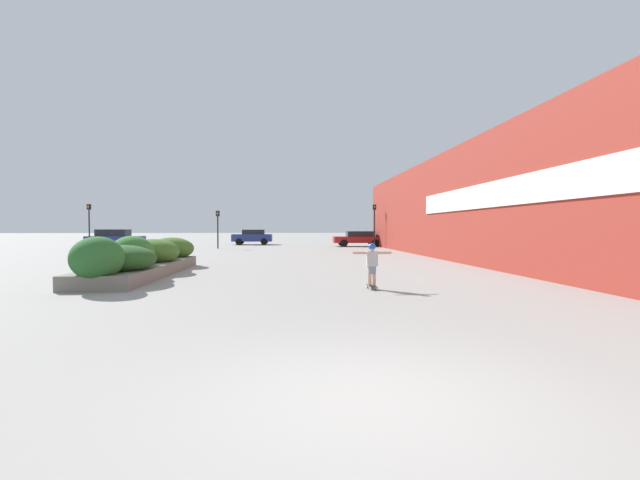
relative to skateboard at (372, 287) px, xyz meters
name	(u,v)px	position (x,y,z in m)	size (l,w,h in m)	color
ground_plane	(373,402)	(-1.47, -7.59, -0.07)	(300.00, 300.00, 0.00)	gray
building_wall_right	(463,204)	(6.16, 8.56, 2.79)	(0.67, 41.79, 5.70)	maroon
planter_box	(143,258)	(-7.45, 3.91, 0.57)	(2.08, 9.02, 1.46)	slate
skateboard	(372,287)	(0.00, 0.00, 0.00)	(0.23, 0.64, 0.09)	black
skateboarder	(372,260)	(0.00, 0.00, 0.74)	(1.10, 0.20, 1.18)	tan
car_leftmost	(469,236)	(16.29, 31.30, 0.78)	(4.02, 1.98, 1.64)	maroon
car_center_left	(115,238)	(-17.79, 27.66, 0.75)	(4.74, 1.90, 1.58)	navy
car_center_right	(359,238)	(4.16, 27.64, 0.68)	(4.61, 1.91, 1.40)	maroon
car_rightmost	(253,237)	(-6.02, 32.56, 0.75)	(4.03, 2.07, 1.54)	navy
traffic_light_left	(218,222)	(-8.17, 24.24, 2.09)	(0.28, 0.30, 3.13)	black
traffic_light_right	(374,218)	(5.05, 24.73, 2.45)	(0.28, 0.30, 3.73)	black
traffic_light_far_left	(89,218)	(-18.86, 25.15, 2.42)	(0.28, 0.30, 3.68)	black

